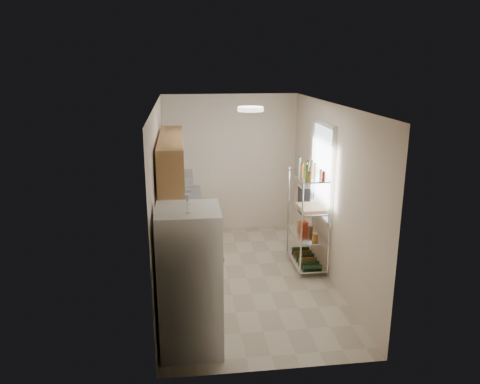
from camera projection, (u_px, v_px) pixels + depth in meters
The scene contains 16 objects.
room at pixel (247, 196), 6.73m from camera, with size 2.52×4.42×2.62m.
counter_run at pixel (184, 242), 7.27m from camera, with size 0.63×3.51×0.90m.
upper_cabinets at pixel (172, 162), 6.56m from camera, with size 0.33×2.20×0.72m, color #B4834D.
range_hood at pixel (177, 177), 7.45m from camera, with size 0.50×0.60×0.12m, color #B7BABC.
window at pixel (323, 171), 7.15m from camera, with size 0.06×1.00×1.46m, color white.
bakers_rack at pixel (309, 200), 7.19m from camera, with size 0.45×0.90×1.73m.
ceiling_dome at pixel (250, 109), 6.10m from camera, with size 0.34×0.34×0.06m, color white.
refrigerator at pixel (190, 281), 5.17m from camera, with size 0.69×0.69×1.67m, color silver.
wine_glass_a at pixel (188, 204), 4.77m from camera, with size 0.07×0.07×0.20m, color silver, non-canonical shape.
wine_glass_b at pixel (189, 197), 5.05m from camera, with size 0.06×0.06×0.18m, color silver, non-canonical shape.
rice_cooker at pixel (183, 209), 7.05m from camera, with size 0.29×0.29×0.23m, color white.
frying_pan_large at pixel (179, 208), 7.44m from camera, with size 0.24×0.24×0.04m, color black.
frying_pan_small at pixel (181, 203), 7.68m from camera, with size 0.22×0.22×0.04m, color black.
cutting_board at pixel (312, 207), 7.12m from camera, with size 0.38×0.49×0.03m, color tan.
espresso_machine at pixel (304, 194), 7.42m from camera, with size 0.15×0.23×0.26m, color black.
storage_bag at pixel (304, 226), 7.46m from camera, with size 0.09×0.13×0.15m, color #B23015.
Camera 1 is at (-0.92, -6.40, 3.18)m, focal length 35.00 mm.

